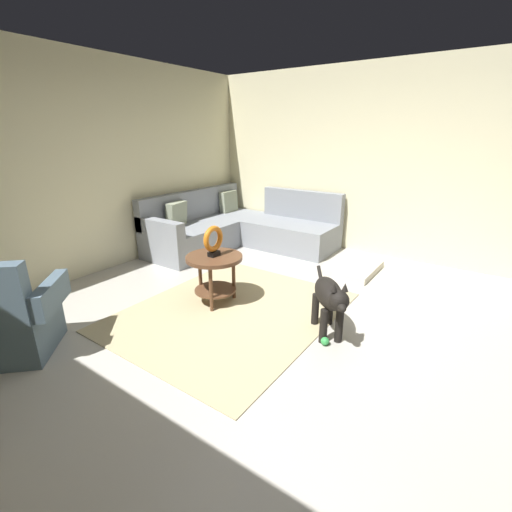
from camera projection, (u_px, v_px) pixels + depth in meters
ground_plane at (282, 344)px, 3.22m from camera, size 6.00×6.00×0.10m
wall_back at (79, 169)px, 4.34m from camera, size 6.00×0.12×2.70m
wall_right at (390, 164)px, 5.04m from camera, size 0.12×6.00×2.70m
area_rug at (232, 311)px, 3.70m from camera, size 2.30×1.90×0.01m
sectional_couch at (238, 229)px, 5.74m from camera, size 2.20×2.25×0.88m
armchair at (7, 321)px, 2.87m from camera, size 0.99×0.99×0.88m
side_table at (214, 267)px, 3.77m from camera, size 0.60×0.60×0.54m
torus_sculpture at (213, 240)px, 3.67m from camera, size 0.28×0.08×0.33m
dog_bed_mat at (353, 268)px, 4.77m from camera, size 0.80×0.60×0.09m
dog at (330, 298)px, 3.15m from camera, size 0.69×0.57×0.63m
dog_toy_ball at (325, 341)px, 3.11m from camera, size 0.08×0.08×0.08m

